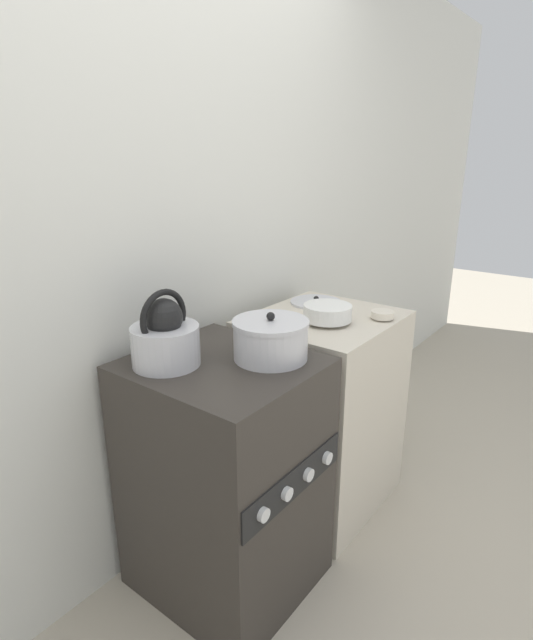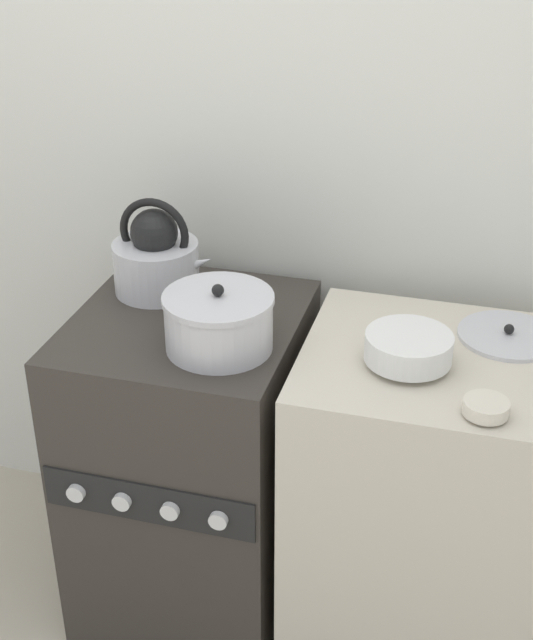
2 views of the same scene
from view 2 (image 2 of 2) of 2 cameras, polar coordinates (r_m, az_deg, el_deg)
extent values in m
cube|color=silver|center=(2.35, -2.50, 12.19)|extent=(7.00, 0.06, 2.50)
cube|color=#332D28|center=(2.42, -4.76, -9.13)|extent=(0.55, 0.59, 0.88)
cube|color=black|center=(2.14, -7.62, -11.56)|extent=(0.52, 0.01, 0.11)
cylinder|color=silver|center=(2.20, -12.09, -10.78)|extent=(0.04, 0.02, 0.04)
cylinder|color=silver|center=(2.15, -9.24, -11.42)|extent=(0.04, 0.02, 0.04)
cylinder|color=silver|center=(2.11, -6.20, -12.06)|extent=(0.04, 0.02, 0.04)
cylinder|color=silver|center=(2.08, -3.10, -12.68)|extent=(0.04, 0.02, 0.04)
cube|color=beige|center=(2.30, 9.97, -11.82)|extent=(0.62, 0.55, 0.88)
cylinder|color=silver|center=(2.29, -7.06, 3.39)|extent=(0.22, 0.22, 0.13)
sphere|color=black|center=(2.26, -7.21, 5.58)|extent=(0.12, 0.12, 0.12)
torus|color=black|center=(2.26, -7.21, 5.55)|extent=(0.18, 0.02, 0.18)
cone|color=silver|center=(2.25, -4.63, 3.55)|extent=(0.11, 0.05, 0.09)
cylinder|color=silver|center=(2.02, -3.07, -0.30)|extent=(0.25, 0.25, 0.12)
cylinder|color=silver|center=(1.99, -3.12, 1.37)|extent=(0.25, 0.25, 0.01)
sphere|color=black|center=(1.98, -3.13, 1.91)|extent=(0.03, 0.03, 0.03)
cylinder|color=white|center=(2.00, 9.00, -2.66)|extent=(0.09, 0.09, 0.01)
cylinder|color=white|center=(1.98, 9.08, -1.73)|extent=(0.19, 0.19, 0.06)
cylinder|color=beige|center=(1.86, 13.80, -5.89)|extent=(0.04, 0.04, 0.01)
cylinder|color=beige|center=(1.85, 13.86, -5.44)|extent=(0.09, 0.09, 0.03)
cylinder|color=silver|center=(2.15, 15.21, -0.96)|extent=(0.23, 0.23, 0.01)
sphere|color=black|center=(2.15, 15.27, -0.57)|extent=(0.02, 0.02, 0.02)
camera|label=1|loc=(2.00, -51.12, 6.71)|focal=28.00mm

